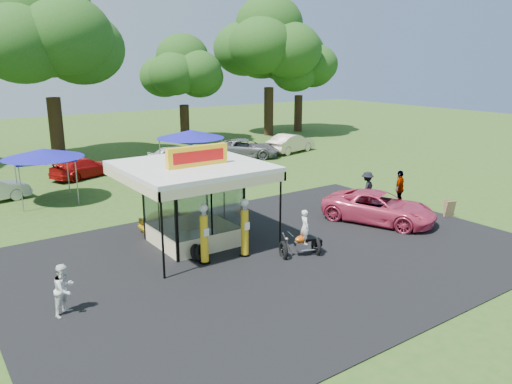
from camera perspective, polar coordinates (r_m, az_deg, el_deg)
ground at (r=18.33m, az=6.14°, el=-9.06°), size 120.00×120.00×0.00m
asphalt_apron at (r=19.74m, az=2.29°, el=-7.13°), size 20.00×14.00×0.04m
gas_station_kiosk at (r=20.54m, az=-7.22°, el=-1.16°), size 5.40×5.40×4.18m
gas_pump_left at (r=18.61m, az=-5.94°, el=-4.96°), size 0.44×0.44×2.34m
gas_pump_right at (r=19.21m, az=-1.30°, el=-4.26°), size 0.43×0.43×2.33m
motorcycle at (r=19.44m, az=5.41°, el=-5.22°), size 1.72×1.19×1.95m
spare_tires at (r=19.15m, az=-6.62°, el=-6.91°), size 0.86×0.76×0.69m
a_frame_sign at (r=25.91m, az=21.18°, el=-1.79°), size 0.53×0.58×0.86m
kiosk_car at (r=22.80m, az=-9.74°, el=-3.06°), size 2.82×1.13×0.96m
pink_sedan at (r=24.07m, az=13.89°, el=-1.72°), size 4.24×5.73×1.45m
spectator_west at (r=16.14m, az=-21.04°, el=-10.35°), size 0.99×0.96×1.60m
spectator_east_a at (r=26.81m, az=12.57°, el=0.41°), size 1.31×1.01×1.78m
spectator_east_b at (r=26.95m, az=16.09°, el=0.40°), size 1.21×0.87×1.91m
bg_car_b at (r=34.34m, az=-19.13°, el=2.66°), size 4.83×3.32×1.30m
bg_car_c at (r=36.55m, az=-8.99°, el=4.12°), size 4.58×2.87×1.45m
bg_car_d at (r=39.31m, az=-1.16°, el=5.03°), size 5.45×5.18×1.43m
bg_car_e at (r=41.55m, az=4.01°, el=5.60°), size 4.93×2.72×1.54m
tent_west at (r=28.64m, az=-23.16°, el=4.04°), size 4.16×4.16×2.91m
tent_east at (r=32.67m, az=-7.49°, el=6.53°), size 4.36×4.36×3.05m
oak_far_c at (r=40.29m, az=-22.71°, el=15.32°), size 11.40×11.40×13.44m
oak_far_d at (r=46.91m, az=-8.34°, el=13.06°), size 8.02×8.02×9.54m
oak_far_e at (r=50.97m, az=1.51°, el=16.04°), size 11.18×11.18×13.31m
oak_far_f at (r=53.94m, az=4.95°, el=13.97°), size 8.61×8.61×10.37m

